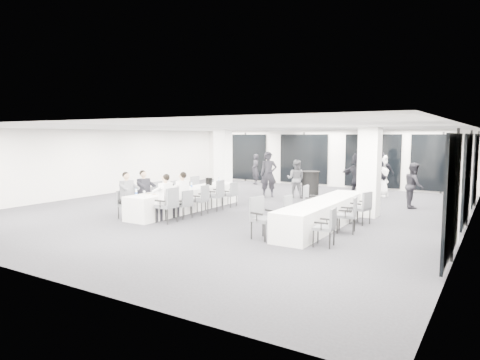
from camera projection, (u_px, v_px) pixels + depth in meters
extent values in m
cube|color=#232428|center=(239.00, 209.00, 14.87)|extent=(14.00, 16.00, 0.02)
cube|color=white|center=(239.00, 128.00, 14.58)|extent=(14.00, 16.00, 0.02)
cube|color=beige|center=(100.00, 162.00, 18.38)|extent=(0.02, 16.00, 2.80)
cube|color=beige|center=(468.00, 180.00, 11.07)|extent=(0.02, 16.00, 2.80)
cube|color=beige|center=(322.00, 158.00, 21.51)|extent=(14.00, 0.02, 2.80)
cube|color=beige|center=(12.00, 198.00, 7.94)|extent=(14.00, 0.02, 2.80)
cube|color=black|center=(322.00, 159.00, 21.45)|extent=(13.60, 0.06, 2.50)
cube|color=black|center=(468.00, 178.00, 11.95)|extent=(0.06, 14.00, 2.50)
cube|color=white|center=(223.00, 161.00, 18.89)|extent=(0.60, 0.60, 2.80)
cube|color=white|center=(369.00, 172.00, 13.38)|extent=(0.60, 0.60, 2.80)
cube|color=silver|center=(187.00, 200.00, 14.51)|extent=(0.90, 5.00, 0.75)
cube|color=silver|center=(324.00, 214.00, 11.92)|extent=(0.90, 5.00, 0.75)
cylinder|color=black|center=(310.00, 185.00, 17.55)|extent=(0.68, 0.68, 1.08)
cylinder|color=black|center=(311.00, 171.00, 17.49)|extent=(0.78, 0.78, 0.02)
cube|color=#52555A|center=(127.00, 205.00, 13.19)|extent=(0.50, 0.51, 0.07)
cube|color=#52555A|center=(121.00, 197.00, 13.23)|extent=(0.14, 0.42, 0.42)
cylinder|color=black|center=(125.00, 211.00, 13.44)|extent=(0.03, 0.03, 0.37)
cylinder|color=black|center=(118.00, 213.00, 13.10)|extent=(0.03, 0.03, 0.37)
cylinder|color=black|center=(135.00, 212.00, 13.32)|extent=(0.03, 0.03, 0.37)
cylinder|color=black|center=(129.00, 214.00, 12.98)|extent=(0.03, 0.03, 0.37)
cube|color=black|center=(131.00, 199.00, 13.38)|extent=(0.31, 0.10, 0.04)
cube|color=black|center=(122.00, 201.00, 12.96)|extent=(0.31, 0.10, 0.04)
cube|color=#52555A|center=(144.00, 201.00, 13.80)|extent=(0.54, 0.55, 0.08)
cube|color=#52555A|center=(138.00, 192.00, 13.84)|extent=(0.15, 0.46, 0.45)
cylinder|color=black|center=(142.00, 207.00, 14.07)|extent=(0.04, 0.04, 0.40)
cylinder|color=black|center=(135.00, 209.00, 13.71)|extent=(0.04, 0.04, 0.40)
cylinder|color=black|center=(152.00, 208.00, 13.94)|extent=(0.04, 0.04, 0.40)
cylinder|color=black|center=(146.00, 210.00, 13.57)|extent=(0.04, 0.04, 0.40)
cube|color=black|center=(148.00, 195.00, 14.01)|extent=(0.34, 0.11, 0.04)
cube|color=black|center=(139.00, 197.00, 13.55)|extent=(0.34, 0.11, 0.04)
cube|color=#52555A|center=(163.00, 197.00, 14.57)|extent=(0.50, 0.52, 0.08)
cube|color=#52555A|center=(157.00, 188.00, 14.64)|extent=(0.09, 0.48, 0.47)
cylinder|color=black|center=(162.00, 203.00, 14.87)|extent=(0.04, 0.04, 0.42)
cylinder|color=black|center=(154.00, 205.00, 14.51)|extent=(0.04, 0.04, 0.42)
cylinder|color=black|center=(171.00, 204.00, 14.67)|extent=(0.04, 0.04, 0.42)
cylinder|color=black|center=(164.00, 205.00, 14.31)|extent=(0.04, 0.04, 0.42)
cube|color=black|center=(167.00, 191.00, 14.77)|extent=(0.35, 0.06, 0.04)
cube|color=black|center=(158.00, 193.00, 14.32)|extent=(0.35, 0.06, 0.04)
cube|color=#52555A|center=(180.00, 194.00, 15.33)|extent=(0.55, 0.56, 0.08)
cube|color=#52555A|center=(174.00, 187.00, 15.37)|extent=(0.16, 0.45, 0.45)
cylinder|color=black|center=(177.00, 200.00, 15.60)|extent=(0.04, 0.04, 0.40)
cylinder|color=black|center=(172.00, 202.00, 15.23)|extent=(0.04, 0.04, 0.40)
cylinder|color=black|center=(187.00, 200.00, 15.48)|extent=(0.04, 0.04, 0.40)
cylinder|color=black|center=(182.00, 202.00, 15.11)|extent=(0.04, 0.04, 0.40)
cube|color=black|center=(183.00, 189.00, 15.55)|extent=(0.33, 0.12, 0.04)
cube|color=black|center=(177.00, 191.00, 15.08)|extent=(0.33, 0.12, 0.04)
cube|color=#52555A|center=(200.00, 190.00, 16.34)|extent=(0.49, 0.51, 0.08)
cube|color=#52555A|center=(195.00, 182.00, 16.44)|extent=(0.08, 0.48, 0.48)
cylinder|color=black|center=(199.00, 196.00, 16.65)|extent=(0.04, 0.04, 0.43)
cylinder|color=black|center=(192.00, 197.00, 16.31)|extent=(0.04, 0.04, 0.43)
cylinder|color=black|center=(207.00, 196.00, 16.42)|extent=(0.04, 0.04, 0.43)
cylinder|color=black|center=(201.00, 198.00, 16.08)|extent=(0.04, 0.04, 0.43)
cube|color=black|center=(204.00, 185.00, 16.54)|extent=(0.35, 0.05, 0.04)
cube|color=black|center=(195.00, 186.00, 16.11)|extent=(0.35, 0.05, 0.04)
cube|color=#52555A|center=(166.00, 206.00, 12.50)|extent=(0.51, 0.53, 0.09)
cube|color=#52555A|center=(173.00, 197.00, 12.35)|extent=(0.07, 0.50, 0.50)
cylinder|color=black|center=(167.00, 217.00, 12.23)|extent=(0.04, 0.04, 0.45)
cylinder|color=black|center=(177.00, 215.00, 12.60)|extent=(0.04, 0.04, 0.45)
cylinder|color=black|center=(156.00, 215.00, 12.45)|extent=(0.04, 0.04, 0.45)
cylinder|color=black|center=(166.00, 213.00, 12.83)|extent=(0.04, 0.04, 0.45)
cube|color=black|center=(160.00, 201.00, 12.25)|extent=(0.37, 0.05, 0.04)
cube|color=black|center=(172.00, 199.00, 12.72)|extent=(0.37, 0.05, 0.04)
cube|color=#52555A|center=(183.00, 205.00, 13.17)|extent=(0.49, 0.51, 0.07)
cube|color=#52555A|center=(188.00, 198.00, 13.01)|extent=(0.13, 0.43, 0.43)
cylinder|color=black|center=(183.00, 214.00, 12.93)|extent=(0.03, 0.03, 0.38)
cylinder|color=black|center=(192.00, 212.00, 13.21)|extent=(0.03, 0.03, 0.38)
cylinder|color=black|center=(175.00, 212.00, 13.17)|extent=(0.03, 0.03, 0.38)
cylinder|color=black|center=(184.00, 211.00, 13.45)|extent=(0.03, 0.03, 0.38)
cube|color=black|center=(177.00, 201.00, 12.98)|extent=(0.32, 0.09, 0.04)
cube|color=black|center=(189.00, 199.00, 13.32)|extent=(0.32, 0.09, 0.04)
cube|color=#52555A|center=(199.00, 200.00, 13.85)|extent=(0.51, 0.53, 0.08)
cube|color=#52555A|center=(205.00, 192.00, 13.73)|extent=(0.11, 0.47, 0.46)
cylinder|color=black|center=(202.00, 209.00, 13.61)|extent=(0.04, 0.04, 0.41)
cylinder|color=black|center=(208.00, 207.00, 13.97)|extent=(0.04, 0.04, 0.41)
cylinder|color=black|center=(191.00, 208.00, 13.78)|extent=(0.04, 0.04, 0.41)
cylinder|color=black|center=(197.00, 206.00, 14.14)|extent=(0.04, 0.04, 0.41)
cube|color=black|center=(195.00, 196.00, 13.61)|extent=(0.34, 0.08, 0.04)
cube|color=black|center=(203.00, 194.00, 14.06)|extent=(0.34, 0.08, 0.04)
cube|color=#52555A|center=(214.00, 196.00, 14.56)|extent=(0.56, 0.58, 0.09)
cube|color=#52555A|center=(220.00, 188.00, 14.43)|extent=(0.13, 0.51, 0.50)
cylinder|color=black|center=(217.00, 205.00, 14.30)|extent=(0.04, 0.04, 0.45)
cylinder|color=black|center=(223.00, 203.00, 14.69)|extent=(0.04, 0.04, 0.45)
cylinder|color=black|center=(205.00, 204.00, 14.48)|extent=(0.04, 0.04, 0.45)
cylinder|color=black|center=(212.00, 202.00, 14.87)|extent=(0.04, 0.04, 0.45)
cube|color=black|center=(210.00, 192.00, 14.29)|extent=(0.37, 0.09, 0.04)
cube|color=black|center=(218.00, 190.00, 14.78)|extent=(0.37, 0.09, 0.04)
cube|color=#52555A|center=(229.00, 195.00, 15.36)|extent=(0.44, 0.46, 0.07)
cube|color=#52555A|center=(234.00, 188.00, 15.22)|extent=(0.07, 0.43, 0.43)
cylinder|color=black|center=(230.00, 202.00, 15.13)|extent=(0.03, 0.03, 0.38)
cylinder|color=black|center=(236.00, 201.00, 15.43)|extent=(0.03, 0.03, 0.38)
cylinder|color=black|center=(222.00, 201.00, 15.33)|extent=(0.03, 0.03, 0.38)
cylinder|color=black|center=(228.00, 200.00, 15.64)|extent=(0.03, 0.03, 0.38)
cube|color=black|center=(225.00, 191.00, 15.15)|extent=(0.32, 0.05, 0.04)
cube|color=black|center=(233.00, 190.00, 15.54)|extent=(0.32, 0.05, 0.04)
cube|color=#52555A|center=(264.00, 220.00, 10.50)|extent=(0.60, 0.62, 0.09)
cube|color=#52555A|center=(257.00, 207.00, 10.64)|extent=(0.17, 0.50, 0.50)
cylinder|color=black|center=(263.00, 228.00, 10.84)|extent=(0.04, 0.04, 0.45)
cylinder|color=black|center=(251.00, 230.00, 10.53)|extent=(0.04, 0.04, 0.45)
cylinder|color=black|center=(276.00, 230.00, 10.54)|extent=(0.04, 0.04, 0.45)
cylinder|color=black|center=(265.00, 233.00, 10.22)|extent=(0.04, 0.04, 0.45)
cube|color=black|center=(271.00, 211.00, 10.68)|extent=(0.37, 0.12, 0.04)
cube|color=black|center=(257.00, 214.00, 10.29)|extent=(0.37, 0.12, 0.04)
cube|color=#52555A|center=(294.00, 212.00, 11.99)|extent=(0.48, 0.49, 0.07)
cube|color=#52555A|center=(288.00, 203.00, 12.09)|extent=(0.12, 0.42, 0.42)
cylinder|color=black|center=(292.00, 218.00, 12.27)|extent=(0.03, 0.03, 0.37)
cylinder|color=black|center=(285.00, 220.00, 11.99)|extent=(0.03, 0.03, 0.37)
cylinder|color=black|center=(302.00, 220.00, 12.03)|extent=(0.03, 0.03, 0.37)
cylinder|color=black|center=(295.00, 222.00, 11.76)|extent=(0.03, 0.03, 0.37)
cube|color=black|center=(298.00, 206.00, 12.14)|extent=(0.31, 0.08, 0.04)
cube|color=black|center=(289.00, 208.00, 11.80)|extent=(0.31, 0.08, 0.04)
cube|color=#52555A|center=(313.00, 203.00, 13.21)|extent=(0.55, 0.57, 0.08)
cube|color=#52555A|center=(306.00, 193.00, 13.27)|extent=(0.13, 0.49, 0.49)
cylinder|color=black|center=(308.00, 209.00, 13.51)|extent=(0.04, 0.04, 0.43)
cylinder|color=black|center=(305.00, 212.00, 13.12)|extent=(0.04, 0.04, 0.43)
cylinder|color=black|center=(321.00, 210.00, 13.34)|extent=(0.04, 0.04, 0.43)
cylinder|color=black|center=(318.00, 213.00, 12.96)|extent=(0.04, 0.04, 0.43)
cube|color=black|center=(315.00, 196.00, 13.43)|extent=(0.36, 0.09, 0.04)
cube|color=black|center=(311.00, 198.00, 12.95)|extent=(0.36, 0.09, 0.04)
cube|color=#52555A|center=(324.00, 228.00, 9.83)|extent=(0.48, 0.49, 0.08)
cube|color=#52555A|center=(333.00, 218.00, 9.71)|extent=(0.10, 0.44, 0.44)
cylinder|color=black|center=(330.00, 241.00, 9.60)|extent=(0.03, 0.03, 0.39)
cylinder|color=black|center=(334.00, 237.00, 9.94)|extent=(0.03, 0.03, 0.39)
cylinder|color=black|center=(313.00, 239.00, 9.77)|extent=(0.03, 0.03, 0.39)
cylinder|color=black|center=(318.00, 235.00, 10.11)|extent=(0.03, 0.03, 0.39)
cube|color=black|center=(321.00, 223.00, 9.60)|extent=(0.33, 0.07, 0.04)
cube|color=black|center=(327.00, 219.00, 10.03)|extent=(0.33, 0.07, 0.04)
cube|color=#52555A|center=(346.00, 216.00, 11.22)|extent=(0.55, 0.56, 0.08)
cube|color=#52555A|center=(355.00, 206.00, 11.11)|extent=(0.15, 0.46, 0.46)
cylinder|color=black|center=(353.00, 227.00, 10.99)|extent=(0.04, 0.04, 0.41)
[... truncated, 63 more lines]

